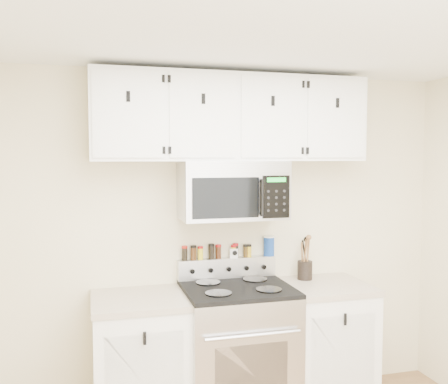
# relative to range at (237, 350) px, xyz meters

# --- Properties ---
(back_wall) EXTENTS (3.50, 0.01, 2.50)m
(back_wall) POSITION_rel_range_xyz_m (0.00, 0.32, 0.76)
(back_wall) COLOR beige
(back_wall) RESTS_ON floor
(ceiling) EXTENTS (3.50, 3.50, 0.01)m
(ceiling) POSITION_rel_range_xyz_m (0.00, -1.43, 2.01)
(ceiling) COLOR white
(ceiling) RESTS_ON back_wall
(range) EXTENTS (0.76, 0.65, 1.10)m
(range) POSITION_rel_range_xyz_m (0.00, 0.00, 0.00)
(range) COLOR #B7B7BA
(range) RESTS_ON floor
(base_cabinet_left) EXTENTS (0.64, 0.62, 0.92)m
(base_cabinet_left) POSITION_rel_range_xyz_m (-0.69, 0.02, -0.03)
(base_cabinet_left) COLOR white
(base_cabinet_left) RESTS_ON floor
(base_cabinet_right) EXTENTS (0.64, 0.62, 0.92)m
(base_cabinet_right) POSITION_rel_range_xyz_m (0.69, 0.02, -0.03)
(base_cabinet_right) COLOR white
(base_cabinet_right) RESTS_ON floor
(microwave) EXTENTS (0.76, 0.44, 0.42)m
(microwave) POSITION_rel_range_xyz_m (0.00, 0.13, 1.14)
(microwave) COLOR #9E9EA3
(microwave) RESTS_ON back_wall
(upper_cabinets) EXTENTS (2.00, 0.35, 0.62)m
(upper_cabinets) POSITION_rel_range_xyz_m (-0.00, 0.15, 1.66)
(upper_cabinets) COLOR white
(upper_cabinets) RESTS_ON back_wall
(utensil_crock) EXTENTS (0.11, 0.11, 0.33)m
(utensil_crock) POSITION_rel_range_xyz_m (0.60, 0.18, 0.52)
(utensil_crock) COLOR black
(utensil_crock) RESTS_ON base_cabinet_right
(kitchen_timer) EXTENTS (0.07, 0.06, 0.07)m
(kitchen_timer) POSITION_rel_range_xyz_m (0.05, 0.28, 0.65)
(kitchen_timer) COLOR white
(kitchen_timer) RESTS_ON range
(salt_canister) EXTENTS (0.08, 0.08, 0.15)m
(salt_canister) POSITION_rel_range_xyz_m (0.34, 0.28, 0.69)
(salt_canister) COLOR navy
(salt_canister) RESTS_ON range
(spice_jar_0) EXTENTS (0.04, 0.04, 0.11)m
(spice_jar_0) POSITION_rel_range_xyz_m (-0.33, 0.28, 0.67)
(spice_jar_0) COLOR black
(spice_jar_0) RESTS_ON range
(spice_jar_1) EXTENTS (0.05, 0.05, 0.11)m
(spice_jar_1) POSITION_rel_range_xyz_m (-0.26, 0.28, 0.67)
(spice_jar_1) COLOR #462810
(spice_jar_1) RESTS_ON range
(spice_jar_2) EXTENTS (0.04, 0.04, 0.10)m
(spice_jar_2) POSITION_rel_range_xyz_m (-0.21, 0.28, 0.66)
(spice_jar_2) COLOR yellow
(spice_jar_2) RESTS_ON range
(spice_jar_3) EXTENTS (0.04, 0.04, 0.11)m
(spice_jar_3) POSITION_rel_range_xyz_m (-0.12, 0.28, 0.67)
(spice_jar_3) COLOR black
(spice_jar_3) RESTS_ON range
(spice_jar_4) EXTENTS (0.04, 0.04, 0.11)m
(spice_jar_4) POSITION_rel_range_xyz_m (-0.07, 0.28, 0.67)
(spice_jar_4) COLOR #3C1E0E
(spice_jar_4) RESTS_ON range
(spice_jar_5) EXTENTS (0.05, 0.05, 0.10)m
(spice_jar_5) POSITION_rel_range_xyz_m (0.06, 0.28, 0.66)
(spice_jar_5) COLOR gold
(spice_jar_5) RESTS_ON range
(spice_jar_6) EXTENTS (0.04, 0.04, 0.11)m
(spice_jar_6) POSITION_rel_range_xyz_m (0.07, 0.28, 0.67)
(spice_jar_6) COLOR black
(spice_jar_6) RESTS_ON range
(spice_jar_7) EXTENTS (0.04, 0.04, 0.10)m
(spice_jar_7) POSITION_rel_range_xyz_m (0.15, 0.28, 0.66)
(spice_jar_7) COLOR #422E10
(spice_jar_7) RESTS_ON range
(spice_jar_8) EXTENTS (0.04, 0.04, 0.10)m
(spice_jar_8) POSITION_rel_range_xyz_m (0.18, 0.28, 0.66)
(spice_jar_8) COLOR gold
(spice_jar_8) RESTS_ON range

